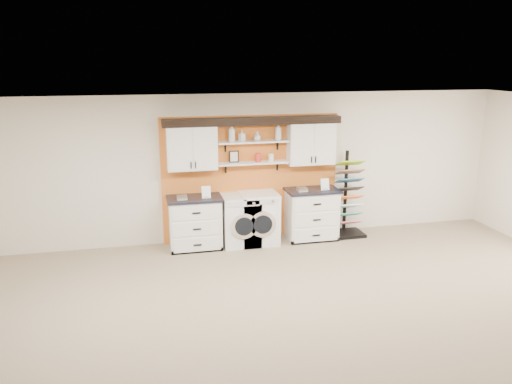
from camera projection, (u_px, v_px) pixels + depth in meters
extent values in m
plane|color=gray|center=(320.00, 346.00, 6.13)|extent=(10.00, 10.00, 0.00)
plane|color=white|center=(328.00, 117.00, 5.41)|extent=(10.00, 10.00, 0.00)
plane|color=beige|center=(251.00, 167.00, 9.54)|extent=(10.00, 0.00, 10.00)
cube|color=#CF6823|center=(251.00, 178.00, 9.56)|extent=(3.40, 0.07, 2.40)
cube|color=white|center=(192.00, 147.00, 8.98)|extent=(0.90, 0.34, 0.84)
cube|color=white|center=(180.00, 149.00, 8.77)|extent=(0.42, 0.01, 0.78)
cube|color=white|center=(205.00, 148.00, 8.87)|extent=(0.42, 0.01, 0.78)
cube|color=white|center=(311.00, 142.00, 9.47)|extent=(0.90, 0.34, 0.84)
cube|color=white|center=(303.00, 144.00, 9.26)|extent=(0.42, 0.01, 0.78)
cube|color=white|center=(325.00, 143.00, 9.35)|extent=(0.42, 0.01, 0.78)
cube|color=white|center=(253.00, 163.00, 9.32)|extent=(1.32, 0.28, 0.03)
cube|color=white|center=(253.00, 142.00, 9.21)|extent=(1.32, 0.28, 0.03)
cube|color=black|center=(253.00, 120.00, 9.13)|extent=(3.30, 0.40, 0.10)
cube|color=black|center=(255.00, 124.00, 8.97)|extent=(3.30, 0.04, 0.04)
cube|color=black|center=(234.00, 157.00, 9.26)|extent=(0.18, 0.02, 0.22)
cube|color=beige|center=(234.00, 157.00, 9.25)|extent=(0.14, 0.01, 0.18)
cylinder|color=red|center=(258.00, 158.00, 9.31)|extent=(0.11, 0.11, 0.16)
cylinder|color=silver|center=(271.00, 158.00, 9.37)|extent=(0.10, 0.10, 0.14)
cube|color=white|center=(195.00, 224.00, 9.21)|extent=(0.94, 0.60, 0.94)
cube|color=black|center=(197.00, 251.00, 9.07)|extent=(0.94, 0.06, 0.07)
cube|color=black|center=(194.00, 198.00, 9.08)|extent=(1.00, 0.66, 0.04)
cube|color=white|center=(196.00, 213.00, 8.84)|extent=(0.85, 0.02, 0.26)
cube|color=white|center=(197.00, 229.00, 8.92)|extent=(0.85, 0.02, 0.26)
cube|color=white|center=(197.00, 245.00, 9.00)|extent=(0.85, 0.02, 0.26)
cube|color=white|center=(311.00, 215.00, 9.69)|extent=(0.95, 0.60, 0.95)
cube|color=black|center=(315.00, 241.00, 9.55)|extent=(0.95, 0.06, 0.07)
cube|color=black|center=(312.00, 190.00, 9.56)|extent=(1.02, 0.66, 0.04)
cube|color=white|center=(317.00, 204.00, 9.32)|extent=(0.87, 0.02, 0.26)
cube|color=white|center=(317.00, 220.00, 9.40)|extent=(0.87, 0.02, 0.26)
cube|color=white|center=(316.00, 235.00, 9.48)|extent=(0.87, 0.02, 0.26)
cube|color=white|center=(240.00, 220.00, 9.39)|extent=(0.69, 0.66, 0.96)
cube|color=silver|center=(244.00, 204.00, 8.97)|extent=(0.59, 0.02, 0.10)
cylinder|color=silver|center=(244.00, 226.00, 9.08)|extent=(0.48, 0.05, 0.48)
cylinder|color=black|center=(244.00, 227.00, 9.05)|extent=(0.34, 0.03, 0.34)
cube|color=white|center=(259.00, 218.00, 9.46)|extent=(0.70, 0.66, 0.98)
cube|color=silver|center=(263.00, 201.00, 9.04)|extent=(0.60, 0.02, 0.10)
cylinder|color=silver|center=(263.00, 224.00, 9.15)|extent=(0.50, 0.05, 0.50)
cylinder|color=black|center=(263.00, 225.00, 9.13)|extent=(0.35, 0.03, 0.35)
cube|color=black|center=(347.00, 234.00, 9.97)|extent=(0.62, 0.52, 0.06)
cube|color=black|center=(345.00, 191.00, 9.93)|extent=(0.05, 0.05, 1.63)
cube|color=#EC6977|center=(347.00, 223.00, 9.93)|extent=(0.51, 0.29, 0.15)
cube|color=teal|center=(348.00, 214.00, 9.89)|extent=(0.51, 0.29, 0.15)
cube|color=white|center=(348.00, 206.00, 9.84)|extent=(0.51, 0.29, 0.15)
cube|color=orange|center=(349.00, 197.00, 9.80)|extent=(0.51, 0.29, 0.15)
cube|color=black|center=(349.00, 189.00, 9.75)|extent=(0.51, 0.29, 0.15)
cube|color=teal|center=(349.00, 180.00, 9.71)|extent=(0.51, 0.29, 0.15)
cube|color=#9A6040|center=(350.00, 172.00, 9.66)|extent=(0.51, 0.29, 0.15)
cube|color=#A4E117|center=(350.00, 163.00, 9.62)|extent=(0.51, 0.29, 0.15)
imported|color=silver|center=(232.00, 133.00, 9.08)|extent=(0.17, 0.17, 0.32)
imported|color=silver|center=(242.00, 136.00, 9.14)|extent=(0.13, 0.13, 0.21)
imported|color=silver|center=(257.00, 136.00, 9.21)|extent=(0.18, 0.18, 0.17)
imported|color=silver|center=(278.00, 131.00, 9.27)|extent=(0.17, 0.17, 0.32)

